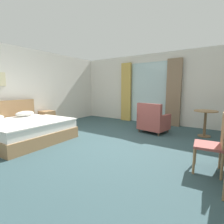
{
  "coord_description": "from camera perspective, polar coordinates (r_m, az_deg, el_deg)",
  "views": [
    {
      "loc": [
        2.38,
        -3.09,
        1.33
      ],
      "look_at": [
        0.22,
        0.1,
        0.8
      ],
      "focal_mm": 27.09,
      "sensor_mm": 36.0,
      "label": 1
    }
  ],
  "objects": [
    {
      "name": "ground",
      "position": [
        4.14,
        -3.29,
        -11.66
      ],
      "size": [
        6.92,
        7.08,
        0.1
      ],
      "primitive_type": "cube",
      "color": "#334C51"
    },
    {
      "name": "wall_back",
      "position": [
        6.8,
        13.83,
        7.59
      ],
      "size": [
        6.52,
        0.12,
        2.65
      ],
      "primitive_type": "cube",
      "color": "silver",
      "rests_on": "ground"
    },
    {
      "name": "wall_left",
      "position": [
        6.38,
        -27.04,
        6.96
      ],
      "size": [
        0.12,
        6.68,
        2.65
      ],
      "primitive_type": "cube",
      "color": "silver",
      "rests_on": "ground"
    },
    {
      "name": "balcony_glass_door",
      "position": [
        6.78,
        12.34,
        6.29
      ],
      "size": [
        1.48,
        0.02,
        2.33
      ],
      "primitive_type": "cube",
      "color": "silver",
      "rests_on": "ground"
    },
    {
      "name": "curtain_panel_left",
      "position": [
        7.11,
        4.79,
        6.67
      ],
      "size": [
        0.43,
        0.1,
        2.37
      ],
      "primitive_type": "cube",
      "color": "tan",
      "rests_on": "ground"
    },
    {
      "name": "curtain_panel_right",
      "position": [
        6.38,
        20.06,
        6.08
      ],
      "size": [
        0.5,
        0.1,
        2.37
      ],
      "primitive_type": "cube",
      "color": "#897056",
      "rests_on": "ground"
    },
    {
      "name": "bed",
      "position": [
        5.05,
        -27.79,
        -5.08
      ],
      "size": [
        2.13,
        1.96,
        0.99
      ],
      "color": "#9E754C",
      "rests_on": "ground"
    },
    {
      "name": "nightstand",
      "position": [
        6.44,
        -21.07,
        -2.08
      ],
      "size": [
        0.43,
        0.42,
        0.56
      ],
      "color": "#9E754C",
      "rests_on": "ground"
    },
    {
      "name": "desk_chair",
      "position": [
        3.13,
        31.47,
        -8.2
      ],
      "size": [
        0.45,
        0.49,
        0.96
      ],
      "color": "#9E4C47",
      "rests_on": "ground"
    },
    {
      "name": "armchair_by_window",
      "position": [
        5.28,
        13.61,
        -3.01
      ],
      "size": [
        0.89,
        0.82,
        0.91
      ],
      "color": "#9E4C47",
      "rests_on": "ground"
    },
    {
      "name": "round_cafe_table",
      "position": [
        5.35,
        28.99,
        -1.68
      ],
      "size": [
        0.6,
        0.6,
        0.74
      ],
      "color": "#9E754C",
      "rests_on": "ground"
    },
    {
      "name": "framed_picture",
      "position": [
        5.96,
        -33.72,
        9.24
      ],
      "size": [
        0.03,
        0.32,
        0.4
      ],
      "color": "beige"
    }
  ]
}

